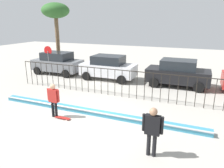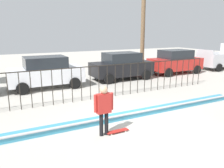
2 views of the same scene
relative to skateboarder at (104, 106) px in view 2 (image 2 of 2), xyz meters
name	(u,v)px [view 2 (image 2 of 2)]	position (x,y,z in m)	size (l,w,h in m)	color
ground_plane	(138,123)	(1.58, 0.36, -1.01)	(60.00, 60.00, 0.00)	#ADA89E
bowl_coping_ledge	(129,115)	(1.58, 0.96, -0.89)	(11.00, 0.40, 0.27)	teal
perimeter_fence	(99,78)	(1.58, 3.93, 0.05)	(14.04, 0.04, 1.69)	black
skateboarder	(104,106)	(0.00, 0.00, 0.00)	(0.68, 0.25, 1.68)	black
skateboard	(117,131)	(0.48, -0.05, -0.95)	(0.80, 0.20, 0.07)	#A51E19
parked_car_white	(46,72)	(-0.35, 7.38, -0.03)	(4.30, 2.12, 1.90)	silver
parked_car_black	(122,66)	(4.92, 7.53, -0.03)	(4.30, 2.12, 1.90)	black
parked_car_red	(175,61)	(9.90, 7.58, -0.03)	(4.30, 2.12, 1.90)	#B2231E
pickup_truck	(224,57)	(15.63, 7.47, 0.03)	(4.70, 2.12, 2.24)	#B7B7BC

